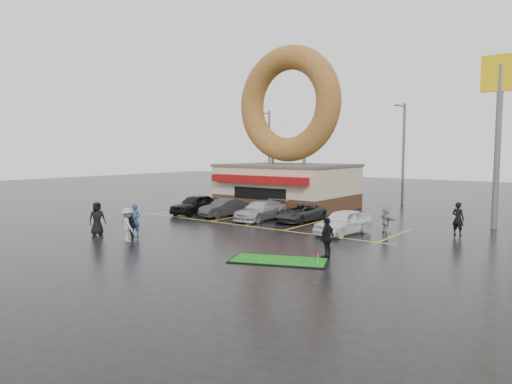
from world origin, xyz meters
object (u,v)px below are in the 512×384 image
Objects in this scene: streetlight_left at (269,151)px; person_cameraman at (327,238)px; dumpster at (226,199)px; person_blue at (135,220)px; car_white at (343,222)px; shell_sign at (499,108)px; car_dgrey at (224,208)px; streetlight_mid at (403,151)px; car_grey at (300,213)px; donut_shop at (288,155)px; putting_green at (279,260)px; car_black at (195,204)px; car_silver at (261,210)px.

person_cameraman is (18.62, -21.32, -3.85)m from streetlight_left.
person_blue is at bearing -70.28° from dumpster.
shell_sign is at bearing 55.81° from car_white.
car_dgrey is (-16.80, -6.29, -6.74)m from shell_sign.
car_grey is at bearing -98.42° from streetlight_mid.
car_grey is 2.37× the size of person_blue.
car_white is (9.44, -8.46, -3.75)m from donut_shop.
donut_shop is 2.92× the size of putting_green.
car_white is 7.69m from putting_green.
car_black is at bearing -75.98° from streetlight_left.
shell_sign reaches higher than streetlight_left.
dumpster is (-9.44, 3.19, 0.05)m from car_grey.
car_silver is at bearing -155.18° from car_grey.
person_blue is at bearing -132.67° from car_white.
car_black reaches higher than car_silver.
streetlight_left is 5.00× the size of dumpster.
car_black is 1.12× the size of car_dgrey.
car_grey is 2.39× the size of dumpster.
streetlight_mid is 17.08m from car_white.
putting_green is at bearing -30.76° from car_dgrey.
car_silver is at bearing -128.99° from person_cameraman.
person_blue is at bearing -81.45° from person_cameraman.
person_blue is 1.01× the size of dumpster.
donut_shop is at bearing 63.38° from car_black.
streetlight_mid is (14.00, 1.00, 0.00)m from streetlight_left.
car_white is (4.50, -2.51, 0.11)m from car_grey.
streetlight_mid is 2.09× the size of car_grey.
person_blue is 0.97× the size of person_cameraman.
car_black is 2.40× the size of person_blue.
streetlight_left is at bearing -139.25° from person_cameraman.
car_black is at bearing 148.01° from putting_green.
donut_shop is 3.23× the size of car_white.
person_cameraman is at bearing -48.86° from streetlight_left.
streetlight_mid is 24.70m from putting_green.
streetlight_left is 1.94× the size of car_silver.
person_cameraman is at bearing -21.80° from car_dgrey.
car_black is 12.83m from car_white.
person_cameraman is at bearing -36.07° from dumpster.
streetlight_mid is at bearing 42.64° from dumpster.
person_blue is 14.25m from dumpster.
car_grey is 11.43m from putting_green.
car_dgrey is 0.84× the size of car_silver.
dumpster is (-4.88, 13.38, -0.26)m from person_blue.
person_blue is at bearing -88.65° from donut_shop.
shell_sign reaches higher than dumpster.
car_white is (-6.56, -7.49, -6.67)m from shell_sign.
streetlight_mid reaches higher than car_white.
car_grey is 11.17m from person_blue.
car_silver is 9.36m from person_blue.
streetlight_left is at bearing 134.87° from car_grey.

